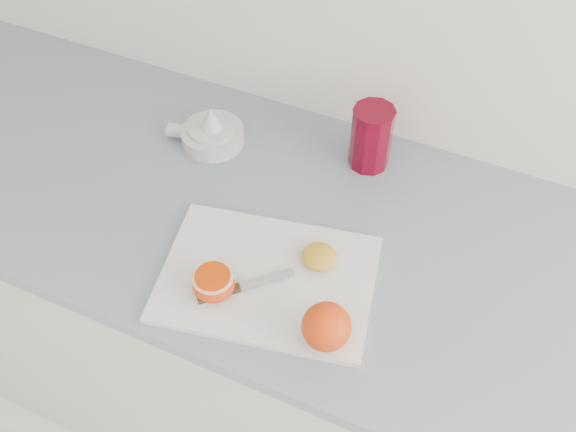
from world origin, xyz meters
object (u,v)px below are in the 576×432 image
Objects in this scene: counter at (280,335)px; citrus_juicer at (212,133)px; cutting_board at (268,279)px; half_orange at (214,283)px; red_tumbler at (371,139)px.

citrus_juicer reaches higher than counter.
counter is 7.00× the size of cutting_board.
counter is 35.82× the size of half_orange.
half_orange is (-0.07, -0.06, 0.03)m from cutting_board.
red_tumbler reaches higher than counter.
cutting_board is at bearing -71.33° from counter.
counter is at bearing -117.99° from red_tumbler.
citrus_juicer is at bearing 148.44° from counter.
counter is 0.47m from cutting_board.
half_orange is at bearing -60.63° from citrus_juicer.
red_tumbler is (0.13, 0.41, 0.03)m from half_orange.
citrus_juicer reaches higher than half_orange.
counter is 0.56m from red_tumbler.
half_orange reaches higher than cutting_board.
counter is 0.53m from citrus_juicer.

